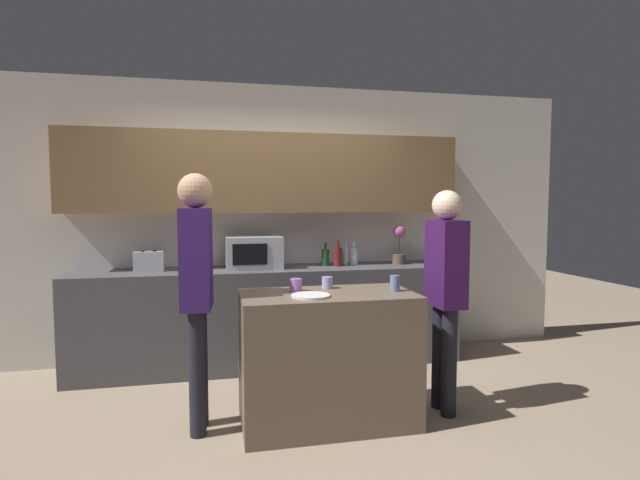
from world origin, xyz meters
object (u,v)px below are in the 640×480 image
potted_plant (399,244)px  cup_2 (296,285)px  microwave (254,252)px  person_left (446,282)px  bottle_1 (338,256)px  cup_1 (327,283)px  person_center (197,278)px  plate_on_island (311,296)px  bottle_3 (354,256)px  cup_0 (395,283)px  toaster (149,261)px  bottle_0 (325,257)px  bottle_2 (345,256)px

potted_plant → cup_2: potted_plant is taller
microwave → person_left: person_left is taller
bottle_1 → cup_1: bearing=-108.2°
person_left → person_center: person_center is taller
potted_plant → bottle_1: (-0.64, -0.03, -0.10)m
microwave → plate_on_island: 1.52m
bottle_3 → cup_0: (-0.13, -1.45, -0.04)m
toaster → cup_2: 1.70m
bottle_0 → person_left: (0.57, -1.41, -0.04)m
bottle_0 → person_left: bearing=-67.9°
bottle_1 → plate_on_island: 1.57m
cup_0 → cup_1: 0.49m
bottle_1 → bottle_0: bearing=156.4°
cup_0 → cup_2: 0.70m
person_center → plate_on_island: bearing=81.0°
bottle_2 → plate_on_island: size_ratio=0.89×
cup_1 → person_left: person_left is taller
person_center → cup_0: bearing=90.3°
potted_plant → microwave: bearing=-179.9°
bottle_1 → cup_2: bearing=-116.9°
bottle_1 → plate_on_island: (-0.57, -1.46, -0.10)m
cup_0 → cup_2: size_ratio=1.25×
plate_on_island → cup_1: (0.18, 0.29, 0.04)m
microwave → person_center: (-0.49, -1.31, -0.04)m
toaster → bottle_2: (1.85, 0.04, -0.00)m
plate_on_island → cup_1: cup_1 is taller
microwave → cup_0: size_ratio=4.62×
toaster → bottle_3: size_ratio=1.13×
bottle_1 → cup_1: (-0.38, -1.17, -0.06)m
toaster → person_left: (2.21, -1.39, -0.05)m
microwave → person_center: person_center is taller
bottle_0 → plate_on_island: 1.58m
potted_plant → cup_0: (-0.59, -1.41, -0.15)m
bottle_2 → cup_0: bottle_2 is taller
bottle_2 → potted_plant: bearing=-4.4°
bottle_2 → cup_0: size_ratio=2.06×
bottle_1 → bottle_3: size_ratio=1.10×
bottle_3 → cup_2: bottle_3 is taller
toaster → bottle_0: bearing=0.7°
microwave → person_left: (1.27, -1.39, -0.11)m
bottle_3 → person_center: (-1.49, -1.35, 0.03)m
plate_on_island → bottle_0: bearing=73.3°
bottle_3 → person_center: bearing=-137.8°
bottle_0 → cup_1: 1.25m
potted_plant → bottle_2: potted_plant is taller
bottle_1 → person_left: size_ratio=0.16×
bottle_2 → plate_on_island: bearing=-113.3°
microwave → cup_2: 1.29m
toaster → plate_on_island: toaster is taller
bottle_1 → plate_on_island: size_ratio=0.98×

